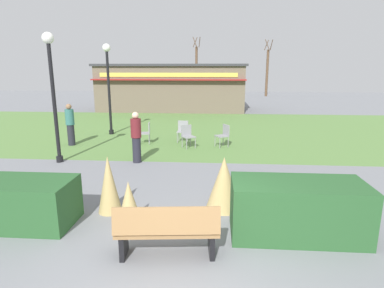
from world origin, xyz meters
TOP-DOWN VIEW (x-y plane):
  - ground_plane at (0.00, 0.00)m, footprint 80.00×80.00m
  - lawn_patch at (0.00, 11.92)m, footprint 36.00×12.00m
  - park_bench at (-0.25, 0.41)m, footprint 1.74×0.69m
  - hedge_left at (-3.22, 1.35)m, footprint 1.85×1.10m
  - hedge_right at (2.05, 1.33)m, footprint 2.43×1.10m
  - ornamental_grass_behind_left at (-1.17, 1.49)m, footprint 0.51×0.51m
  - ornamental_grass_behind_right at (0.71, 2.40)m, footprint 0.78×0.78m
  - ornamental_grass_behind_center at (-1.76, 2.05)m, footprint 0.51×0.51m
  - lamppost_mid at (-4.69, 5.67)m, footprint 0.36×0.36m
  - lamppost_far at (-4.47, 10.40)m, footprint 0.36×0.36m
  - food_kiosk at (-2.82, 20.06)m, footprint 10.85×4.91m
  - cafe_chair_west at (0.83, 8.24)m, footprint 0.60×0.60m
  - cafe_chair_east at (-0.89, 9.06)m, footprint 0.46×0.46m
  - cafe_chair_center at (-0.59, 8.01)m, footprint 0.61×0.61m
  - cafe_chair_north at (-2.34, 8.54)m, footprint 0.50×0.50m
  - person_strolling at (-2.09, 5.83)m, footprint 0.34×0.34m
  - person_standing at (-5.35, 8.05)m, footprint 0.34×0.34m
  - parked_car_west_slot at (-5.83, 29.21)m, footprint 4.20×2.06m
  - tree_left_bg at (6.12, 32.97)m, footprint 0.91×0.96m
  - tree_right_bg at (-1.84, 33.52)m, footprint 0.91×0.96m

SIDE VIEW (x-z plane):
  - ground_plane at x=0.00m, z-range 0.00..0.00m
  - lawn_patch at x=0.00m, z-range 0.00..0.01m
  - ornamental_grass_behind_left at x=-1.17m, z-range 0.00..0.91m
  - hedge_left at x=-3.22m, z-range 0.00..0.92m
  - park_bench at x=-0.25m, z-range 0.01..0.96m
  - hedge_right at x=2.05m, z-range 0.00..1.04m
  - cafe_chair_west at x=0.83m, z-range 0.08..0.97m
  - cafe_chair_east at x=-0.89m, z-range 0.08..0.97m
  - cafe_chair_center at x=-0.59m, z-range 0.08..0.97m
  - cafe_chair_north at x=-2.34m, z-range 0.08..0.97m
  - ornamental_grass_behind_right at x=0.71m, z-range 0.00..1.19m
  - ornamental_grass_behind_center at x=-1.76m, z-range 0.00..1.26m
  - parked_car_west_slot at x=-5.83m, z-range 0.04..1.24m
  - person_strolling at x=-2.09m, z-range 0.02..1.71m
  - person_standing at x=-5.35m, z-range 0.02..1.71m
  - food_kiosk at x=-2.82m, z-range 0.01..3.39m
  - lamppost_mid at x=-4.69m, z-range 0.54..4.69m
  - lamppost_far at x=-4.47m, z-range 0.54..4.69m
  - tree_left_bg at x=6.12m, z-range -0.36..5.79m
  - tree_right_bg at x=-1.84m, z-range -0.37..6.18m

